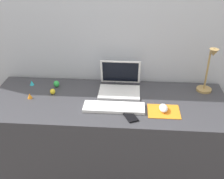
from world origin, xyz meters
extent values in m
plane|color=#59514C|center=(0.00, 0.00, 0.00)|extent=(6.00, 6.00, 0.00)
cube|color=#B2B7C1|center=(0.00, 0.35, 0.79)|extent=(2.89, 0.05, 1.59)
cube|color=#38383D|center=(0.00, 0.00, 0.37)|extent=(1.69, 0.63, 0.74)
cube|color=white|center=(0.08, 0.11, 0.75)|extent=(0.30, 0.21, 0.01)
cube|color=white|center=(0.08, 0.24, 0.85)|extent=(0.30, 0.06, 0.20)
cube|color=black|center=(0.08, 0.24, 0.85)|extent=(0.27, 0.04, 0.17)
cube|color=white|center=(0.05, -0.10, 0.75)|extent=(0.41, 0.13, 0.02)
cube|color=orange|center=(0.38, -0.11, 0.74)|extent=(0.21, 0.17, 0.00)
ellipsoid|color=white|center=(0.38, -0.10, 0.76)|extent=(0.06, 0.10, 0.03)
cube|color=black|center=(0.16, -0.19, 0.74)|extent=(0.11, 0.14, 0.01)
cylinder|color=#A5844C|center=(0.70, 0.20, 0.75)|extent=(0.11, 0.11, 0.02)
cylinder|color=#A5844C|center=(0.70, 0.20, 0.91)|extent=(0.01, 0.01, 0.30)
cylinder|color=#A5844C|center=(0.70, 0.16, 1.06)|extent=(0.01, 0.08, 0.08)
cone|color=#A5844C|center=(0.70, 0.13, 1.07)|extent=(0.06, 0.06, 0.05)
cone|color=orange|center=(-0.56, -0.01, 0.76)|extent=(0.03, 0.03, 0.04)
ellipsoid|color=green|center=(-0.41, 0.18, 0.76)|extent=(0.04, 0.04, 0.05)
ellipsoid|color=yellow|center=(-0.41, 0.06, 0.76)|extent=(0.04, 0.04, 0.04)
cone|color=#28B7CC|center=(-0.61, 0.19, 0.76)|extent=(0.03, 0.03, 0.04)
camera|label=1|loc=(0.16, -1.69, 1.77)|focal=45.33mm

